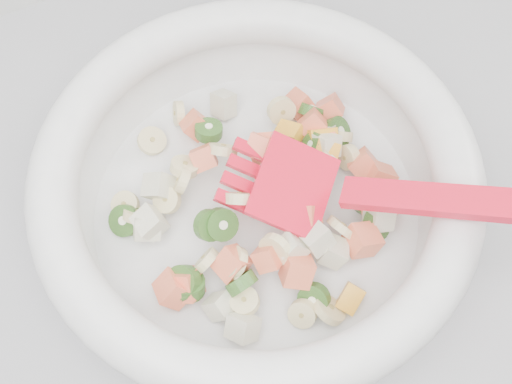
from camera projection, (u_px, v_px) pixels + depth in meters
name	position (u px, v px, depth m)	size (l,w,h in m)	color
counter	(333.00, 271.00, 1.02)	(2.00, 0.60, 0.90)	gray
mixing_bowl	(257.00, 188.00, 0.52)	(0.41, 0.39, 0.16)	white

